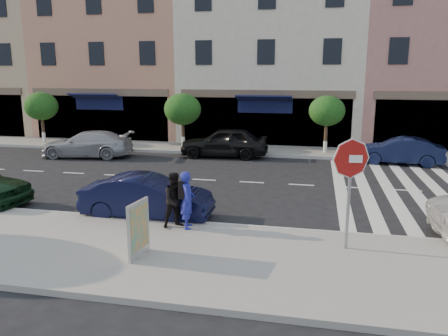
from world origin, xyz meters
TOP-DOWN VIEW (x-y plane):
  - ground at (0.00, 0.00)m, footprint 120.00×120.00m
  - sidewalk_near at (0.00, -3.75)m, footprint 60.00×4.50m
  - sidewalk_far at (0.00, 11.00)m, footprint 60.00×3.00m
  - building_west_mid at (-11.00, 17.00)m, footprint 10.00×9.00m
  - building_centre at (-0.50, 17.00)m, footprint 11.00×9.00m
  - street_tree_wa at (-14.00, 10.80)m, footprint 2.00×2.00m
  - street_tree_wb at (-5.00, 10.80)m, footprint 2.10×2.10m
  - street_tree_c at (3.00, 10.80)m, footprint 1.90×1.90m
  - stop_sign at (3.31, -2.62)m, footprint 0.97×0.14m
  - photographer at (-0.91, -2.00)m, footprint 0.52×0.66m
  - walker at (-1.25, -2.00)m, footprint 0.96×0.93m
  - poster_board at (-1.46, -4.11)m, footprint 0.35×0.88m
  - car_near_mid at (-2.50, -1.00)m, footprint 4.04×1.49m
  - car_far_left at (-9.29, 7.60)m, footprint 4.93×2.52m
  - car_far_mid at (-2.23, 9.10)m, footprint 4.69×2.12m
  - car_far_right at (6.50, 9.07)m, footprint 4.12×1.83m

SIDE VIEW (x-z plane):
  - ground at x=0.00m, z-range 0.00..0.00m
  - sidewalk_near at x=0.00m, z-range 0.00..0.15m
  - sidewalk_far at x=0.00m, z-range 0.00..0.15m
  - car_far_right at x=6.50m, z-range 0.00..1.31m
  - car_near_mid at x=-2.50m, z-range 0.00..1.32m
  - car_far_left at x=-9.29m, z-range 0.00..1.37m
  - car_far_mid at x=-2.23m, z-range 0.00..1.56m
  - poster_board at x=-1.46m, z-range 0.13..1.48m
  - walker at x=-1.25m, z-range 0.15..1.71m
  - photographer at x=-0.91m, z-range 0.15..1.75m
  - stop_sign at x=3.31m, z-range 0.76..3.50m
  - street_tree_wb at x=-5.00m, z-range 0.78..3.84m
  - street_tree_wa at x=-14.00m, z-range 0.81..3.86m
  - street_tree_c at x=3.00m, z-range 0.84..3.87m
  - building_centre at x=-0.50m, z-range 0.00..11.00m
  - building_west_mid at x=-11.00m, z-range 0.00..14.00m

